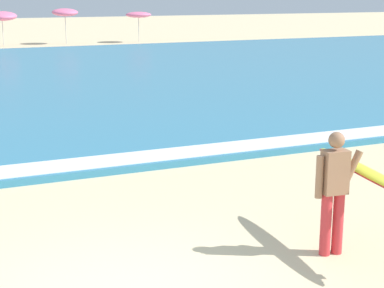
% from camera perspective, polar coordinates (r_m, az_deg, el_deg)
% --- Properties ---
extents(surf_foam, '(120.00, 0.94, 0.01)m').
position_cam_1_polar(surf_foam, '(12.65, -13.67, -2.14)').
color(surf_foam, white).
rests_on(surf_foam, sea).
extents(surfer_with_board, '(1.05, 2.61, 1.73)m').
position_cam_1_polar(surfer_with_board, '(8.74, 14.20, -3.31)').
color(surfer_with_board, red).
rests_on(surfer_with_board, ground).
extents(beach_umbrella_3, '(1.93, 1.97, 2.32)m').
position_cam_1_polar(beach_umbrella_3, '(43.09, -16.99, 11.12)').
color(beach_umbrella_3, beige).
rests_on(beach_umbrella_3, ground).
extents(beach_umbrella_4, '(1.76, 1.79, 2.44)m').
position_cam_1_polar(beach_umbrella_4, '(43.83, -11.53, 11.70)').
color(beach_umbrella_4, beige).
rests_on(beach_umbrella_4, ground).
extents(beach_umbrella_5, '(1.78, 1.78, 2.12)m').
position_cam_1_polar(beach_umbrella_5, '(44.54, -4.92, 11.68)').
color(beach_umbrella_5, beige).
rests_on(beach_umbrella_5, ground).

